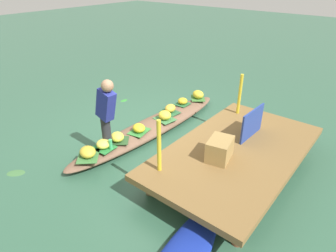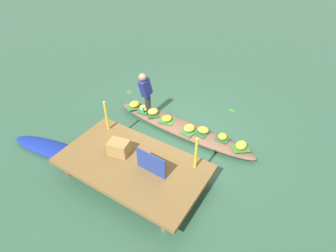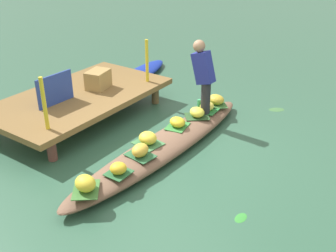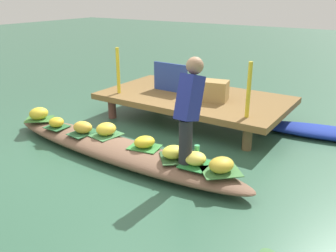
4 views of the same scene
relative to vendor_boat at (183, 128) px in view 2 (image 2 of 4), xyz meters
name	(u,v)px [view 2 (image 2 of 4)]	position (x,y,z in m)	size (l,w,h in m)	color
canal_water	(182,132)	(0.00, 0.00, -0.11)	(40.00, 40.00, 0.00)	#305A43
dock_platform	(132,165)	(0.14, 1.95, 0.27)	(3.20, 1.80, 0.45)	brown
vendor_boat	(183,128)	(0.00, 0.00, 0.00)	(4.10, 0.67, 0.23)	brown
moored_boat	(54,149)	(2.30, 2.36, -0.03)	(2.32, 0.54, 0.16)	#152B96
leaf_mat_0	(203,133)	(-0.60, -0.01, 0.12)	(0.40, 0.29, 0.01)	#295E37
banana_bunch_0	(203,130)	(-0.60, -0.01, 0.20)	(0.28, 0.22, 0.17)	gold
leaf_mat_1	(241,148)	(-1.62, 0.04, 0.12)	(0.42, 0.31, 0.01)	#3D7332
banana_bunch_1	(241,145)	(-1.62, 0.04, 0.21)	(0.30, 0.24, 0.19)	gold
leaf_mat_2	(167,121)	(0.45, 0.07, 0.12)	(0.40, 0.30, 0.01)	#368238
banana_bunch_2	(167,118)	(0.45, 0.07, 0.19)	(0.28, 0.23, 0.15)	yellow
leaf_mat_3	(222,139)	(-1.11, -0.05, 0.12)	(0.31, 0.29, 0.01)	#286134
banana_bunch_3	(223,136)	(-1.11, -0.05, 0.19)	(0.22, 0.22, 0.15)	gold
leaf_mat_4	(135,107)	(1.59, -0.01, 0.12)	(0.43, 0.33, 0.01)	#3D773A
banana_bunch_4	(135,104)	(1.59, -0.01, 0.20)	(0.31, 0.26, 0.17)	gold
leaf_mat_5	(144,110)	(1.26, -0.01, 0.12)	(0.36, 0.32, 0.01)	#297C38
banana_bunch_5	(144,108)	(1.26, -0.01, 0.19)	(0.26, 0.25, 0.15)	#F2DB53
leaf_mat_6	(189,131)	(-0.26, 0.12, 0.12)	(0.40, 0.34, 0.01)	#3D7743
banana_bunch_6	(189,128)	(-0.26, 0.12, 0.21)	(0.29, 0.26, 0.18)	yellow
leaf_mat_7	(153,114)	(0.95, 0.00, 0.12)	(0.40, 0.31, 0.01)	#2B4F28
banana_bunch_7	(153,111)	(0.95, 0.00, 0.20)	(0.28, 0.24, 0.16)	yellow
vendor_person	(146,90)	(1.14, 0.02, 0.82)	(0.20, 0.42, 1.25)	#28282D
water_bottle	(143,110)	(1.21, 0.12, 0.21)	(0.06, 0.06, 0.19)	#42B56E
market_banner	(151,163)	(-0.36, 1.95, 0.59)	(0.71, 0.03, 0.51)	navy
railing_post_west	(196,153)	(-1.06, 1.35, 0.74)	(0.06, 0.06, 0.80)	gold
railing_post_east	(106,116)	(1.34, 1.35, 0.74)	(0.06, 0.06, 0.80)	gold
produce_crate	(119,148)	(0.56, 1.86, 0.50)	(0.44, 0.32, 0.33)	#9E7E46
drifting_plant_0	(129,92)	(2.47, -0.83, -0.11)	(0.30, 0.18, 0.01)	#3F703D
drifting_plant_1	(232,110)	(-0.75, -1.65, -0.11)	(0.21, 0.13, 0.01)	#338C33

